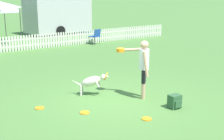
# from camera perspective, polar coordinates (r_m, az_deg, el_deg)

# --- Properties ---
(ground_plane) EXTENTS (240.00, 240.00, 0.00)m
(ground_plane) POSITION_cam_1_polar(r_m,az_deg,el_deg) (8.81, 0.71, -5.67)
(ground_plane) COLOR #4C7A38
(handler_person) EXTENTS (0.68, 1.07, 1.67)m
(handler_person) POSITION_cam_1_polar(r_m,az_deg,el_deg) (8.83, 5.52, 1.44)
(handler_person) COLOR tan
(handler_person) RESTS_ON ground_plane
(leaping_dog) EXTENTS (0.93, 0.85, 0.72)m
(leaping_dog) POSITION_cam_1_polar(r_m,az_deg,el_deg) (9.16, -3.71, -2.08)
(leaping_dog) COLOR beige
(leaping_dog) RESTS_ON ground_plane
(frisbee_near_handler) EXTENTS (0.25, 0.25, 0.02)m
(frisbee_near_handler) POSITION_cam_1_polar(r_m,az_deg,el_deg) (8.01, -5.02, -7.76)
(frisbee_near_handler) COLOR orange
(frisbee_near_handler) RESTS_ON ground_plane
(frisbee_near_dog) EXTENTS (0.25, 0.25, 0.02)m
(frisbee_near_dog) POSITION_cam_1_polar(r_m,az_deg,el_deg) (7.66, 6.37, -8.87)
(frisbee_near_dog) COLOR orange
(frisbee_near_dog) RESTS_ON ground_plane
(frisbee_midfield) EXTENTS (0.25, 0.25, 0.02)m
(frisbee_midfield) POSITION_cam_1_polar(r_m,az_deg,el_deg) (8.49, -13.11, -6.78)
(frisbee_midfield) COLOR orange
(frisbee_midfield) RESTS_ON ground_plane
(backpack_on_grass) EXTENTS (0.31, 0.28, 0.36)m
(backpack_on_grass) POSITION_cam_1_polar(r_m,az_deg,el_deg) (8.40, 11.40, -5.68)
(backpack_on_grass) COLOR #2D5633
(backpack_on_grass) RESTS_ON ground_plane
(picket_fence) EXTENTS (19.42, 0.04, 0.77)m
(picket_fence) POSITION_cam_1_polar(r_m,az_deg,el_deg) (16.63, -16.75, 4.72)
(picket_fence) COLOR silver
(picket_fence) RESTS_ON ground_plane
(folding_chair_center) EXTENTS (0.63, 0.64, 0.88)m
(folding_chair_center) POSITION_cam_1_polar(r_m,az_deg,el_deg) (17.81, -3.00, 6.37)
(folding_chair_center) COLOR #333338
(folding_chair_center) RESTS_ON ground_plane
(equipment_trailer) EXTENTS (5.24, 2.82, 2.72)m
(equipment_trailer) POSITION_cam_1_polar(r_m,az_deg,el_deg) (22.47, -9.89, 10.17)
(equipment_trailer) COLOR #B7B7B7
(equipment_trailer) RESTS_ON ground_plane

